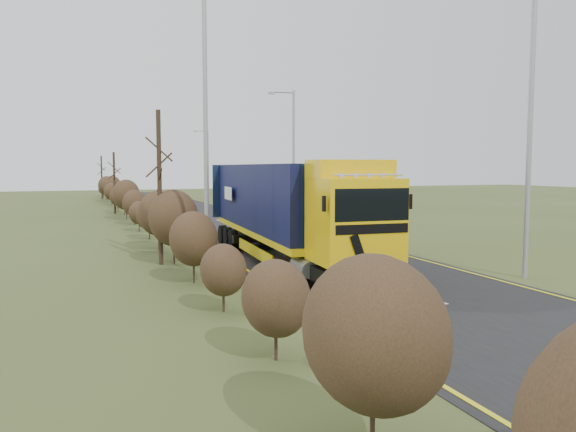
# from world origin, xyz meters

# --- Properties ---
(ground) EXTENTS (160.00, 160.00, 0.00)m
(ground) POSITION_xyz_m (0.00, 0.00, 0.00)
(ground) COLOR #3C4A1F
(ground) RESTS_ON ground
(road) EXTENTS (8.00, 120.00, 0.02)m
(road) POSITION_xyz_m (0.00, 10.00, 0.01)
(road) COLOR black
(road) RESTS_ON ground
(layby) EXTENTS (6.00, 18.00, 0.02)m
(layby) POSITION_xyz_m (6.50, 20.00, 0.01)
(layby) COLOR #2C2927
(layby) RESTS_ON ground
(lane_markings) EXTENTS (7.52, 116.00, 0.01)m
(lane_markings) POSITION_xyz_m (0.00, 9.69, 0.03)
(lane_markings) COLOR yellow
(lane_markings) RESTS_ON road
(hedgerow) EXTENTS (2.24, 102.04, 6.05)m
(hedgerow) POSITION_xyz_m (-6.00, 7.89, 1.62)
(hedgerow) COLOR #322316
(hedgerow) RESTS_ON ground
(lorry) EXTENTS (3.12, 14.68, 4.06)m
(lorry) POSITION_xyz_m (-1.88, 2.42, 2.30)
(lorry) COLOR black
(lorry) RESTS_ON ground
(car_red_hatchback) EXTENTS (1.58, 3.50, 1.17)m
(car_red_hatchback) POSITION_xyz_m (6.43, 15.32, 0.58)
(car_red_hatchback) COLOR #AC0813
(car_red_hatchback) RESTS_ON ground
(car_blue_sedan) EXTENTS (1.98, 4.59, 1.47)m
(car_blue_sedan) POSITION_xyz_m (7.95, 23.78, 0.74)
(car_blue_sedan) COLOR #090A33
(car_blue_sedan) RESTS_ON ground
(streetlight_near) EXTENTS (2.06, 0.19, 9.72)m
(streetlight_near) POSITION_xyz_m (4.79, -3.24, 5.37)
(streetlight_near) COLOR #9D9FA2
(streetlight_near) RESTS_ON ground
(streetlight_mid) EXTENTS (1.93, 0.18, 9.06)m
(streetlight_mid) POSITION_xyz_m (4.49, 17.90, 4.99)
(streetlight_mid) COLOR #9D9FA2
(streetlight_mid) RESTS_ON ground
(streetlight_far) EXTENTS (1.72, 0.18, 8.02)m
(streetlight_far) POSITION_xyz_m (4.55, 44.43, 4.39)
(streetlight_far) COLOR #9D9FA2
(streetlight_far) RESTS_ON ground
(left_pole) EXTENTS (0.16, 0.16, 10.39)m
(left_pole) POSITION_xyz_m (-5.35, 0.88, 5.19)
(left_pole) COLOR #9D9FA2
(left_pole) RESTS_ON ground
(speed_sign) EXTENTS (0.69, 0.10, 2.50)m
(speed_sign) POSITION_xyz_m (4.20, 10.61, 1.77)
(speed_sign) COLOR #9D9FA2
(speed_sign) RESTS_ON ground
(warning_board) EXTENTS (0.80, 0.11, 2.10)m
(warning_board) POSITION_xyz_m (5.80, 20.56, 1.30)
(warning_board) COLOR #9D9FA2
(warning_board) RESTS_ON ground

